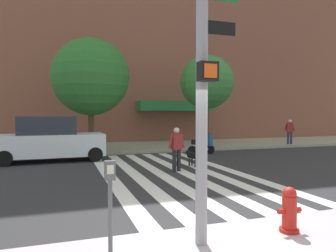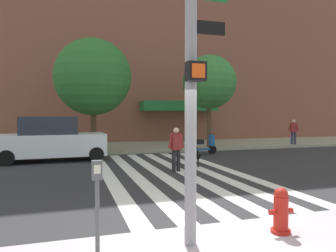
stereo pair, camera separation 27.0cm
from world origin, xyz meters
The scene contains 14 objects.
ground_plane centered at (0.00, 5.78, 0.00)m, with size 160.00×160.00×0.00m, color #2B2B2D.
sidewalk_far centered at (0.00, 14.57, 0.07)m, with size 80.00×6.00×0.15m, color gray.
crosswalk_stripes centered at (1.18, 5.78, 0.00)m, with size 4.95×10.97×0.01m.
apartment_block centered at (8.30, 25.36, 12.21)m, with size 32.77×16.99×24.43m.
traffic_light_pole centered at (-0.59, -0.78, 3.52)m, with size 0.74×0.46×5.80m.
fire_hydrant centered at (1.02, -0.76, 0.52)m, with size 0.44×0.32×0.76m.
parking_meter_curbside centered at (-1.99, -0.84, 1.03)m, with size 0.14×0.11×1.36m.
parked_car_behind_first centered at (-3.11, 10.16, 0.97)m, with size 4.69×2.13×2.04m.
parked_scooter centered at (4.41, 10.16, 0.48)m, with size 1.63×0.57×1.11m.
street_tree_nearest centered at (-1.10, 12.48, 4.16)m, with size 4.18×4.18×6.11m.
street_tree_middle centered at (5.78, 12.42, 4.09)m, with size 3.26×3.26×5.58m.
pedestrian_dog_walker centered at (1.45, 5.94, 0.93)m, with size 0.71×0.32×1.64m.
dog_on_leash centered at (2.47, 6.80, 0.44)m, with size 0.39×0.98×0.65m.
pedestrian_bystander centered at (11.83, 12.26, 1.08)m, with size 0.67×0.40×1.64m.
Camera 2 is at (-2.34, -5.17, 2.13)m, focal length 33.73 mm.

